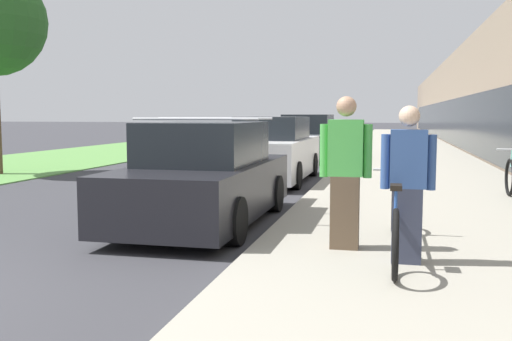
% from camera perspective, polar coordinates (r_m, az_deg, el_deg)
% --- Properties ---
extents(sidewalk_slab, '(4.47, 70.00, 0.10)m').
position_cam_1_polar(sidewalk_slab, '(24.34, 14.85, 1.80)').
color(sidewalk_slab, '#A39E8E').
rests_on(sidewalk_slab, ground).
extents(lawn_strip, '(6.06, 70.00, 0.03)m').
position_cam_1_polar(lawn_strip, '(30.59, -9.03, 2.59)').
color(lawn_strip, '#5B9347').
rests_on(lawn_strip, ground).
extents(tandem_bicycle, '(0.52, 2.83, 0.83)m').
position_cam_1_polar(tandem_bicycle, '(6.33, 13.68, -4.83)').
color(tandem_bicycle, black).
rests_on(tandem_bicycle, sidewalk_slab).
extents(person_rider, '(0.54, 0.21, 1.58)m').
position_cam_1_polar(person_rider, '(5.90, 14.93, -1.36)').
color(person_rider, '#33384C').
rests_on(person_rider, sidewalk_slab).
extents(person_bystander, '(0.57, 0.23, 1.69)m').
position_cam_1_polar(person_bystander, '(6.39, 8.93, -0.22)').
color(person_bystander, brown).
rests_on(person_bystander, sidewalk_slab).
extents(parked_sedan_curbside, '(1.80, 4.16, 1.55)m').
position_cam_1_polar(parked_sedan_curbside, '(8.32, -5.11, -0.74)').
color(parked_sedan_curbside, black).
rests_on(parked_sedan_curbside, ground).
extents(vintage_roadster_curbside, '(1.74, 4.52, 1.54)m').
position_cam_1_polar(vintage_roadster_curbside, '(13.60, 1.74, 1.89)').
color(vintage_roadster_curbside, white).
rests_on(vintage_roadster_curbside, ground).
extents(parked_sedan_far, '(1.88, 4.67, 1.59)m').
position_cam_1_polar(parked_sedan_far, '(20.11, 5.26, 3.10)').
color(parked_sedan_far, '#4C5156').
rests_on(parked_sedan_far, ground).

